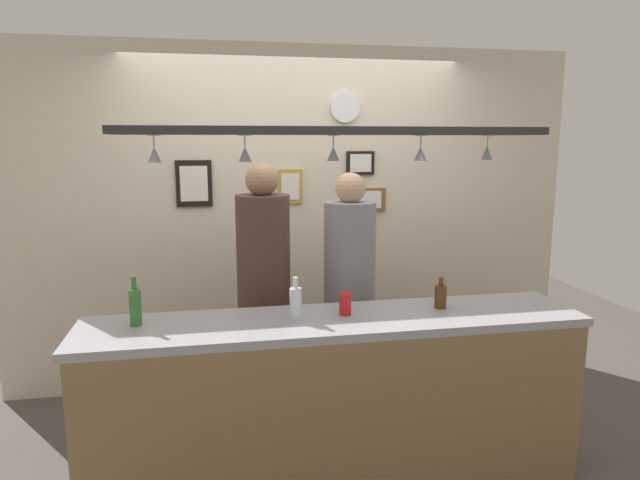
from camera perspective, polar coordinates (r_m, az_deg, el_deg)
The scene contains 20 objects.
ground_plane at distance 3.74m, azimuth 0.31°, elevation -20.41°, with size 8.00×8.00×0.00m, color #4C4742.
back_wall at distance 4.34m, azimuth -2.50°, elevation 2.22°, with size 4.40×0.06×2.60m, color beige.
bar_counter at distance 3.00m, azimuth 2.25°, elevation -14.40°, with size 2.70×0.55×0.96m.
overhead_glass_rack at distance 2.92m, azimuth 1.51°, elevation 11.06°, with size 2.20×0.36×0.04m, color black.
hanging_wineglass_far_left at distance 2.84m, azimuth -16.53°, elevation 8.42°, with size 0.07×0.07×0.13m.
hanging_wineglass_left at distance 2.87m, azimuth -7.66°, elevation 8.76°, with size 0.07×0.07×0.13m.
hanging_wineglass_center_left at distance 2.96m, azimuth 1.38°, elevation 8.89°, with size 0.07×0.07×0.13m.
hanging_wineglass_center at distance 3.02m, azimuth 10.21°, elevation 8.76°, with size 0.07×0.07×0.13m.
hanging_wineglass_center_right at distance 3.27m, azimuth 16.66°, elevation 8.60°, with size 0.07×0.07×0.13m.
person_left_brown_shirt at distance 3.59m, azimuth -5.76°, elevation -3.33°, with size 0.34×0.34×1.76m.
person_middle_grey_shirt at distance 3.70m, azimuth 3.02°, elevation -3.57°, with size 0.34×0.34×1.70m.
bottle_beer_green_import at distance 3.02m, azimuth -18.32°, elevation -6.40°, with size 0.06×0.06×0.26m.
bottle_soda_clear at distance 2.97m, azimuth -2.50°, elevation -6.39°, with size 0.06×0.06×0.23m.
bottle_beer_brown_stubby at distance 3.24m, azimuth 12.19°, elevation -5.58°, with size 0.07×0.07×0.18m.
drink_can at distance 3.06m, azimuth 2.59°, elevation -6.52°, with size 0.07×0.07×0.12m, color red.
picture_frame_caricature at distance 4.22m, azimuth -12.72°, elevation 5.63°, with size 0.26×0.02×0.34m.
picture_frame_lower_pair at distance 4.40m, azimuth 4.80°, elevation 4.11°, with size 0.30×0.02×0.18m.
picture_frame_crest at distance 4.26m, azimuth -3.05°, elevation 5.47°, with size 0.18×0.02×0.26m.
picture_frame_upper_small at distance 4.36m, azimuth 4.14°, elevation 7.84°, with size 0.22×0.02×0.18m.
wall_clock at distance 4.33m, azimuth 2.57°, elevation 13.32°, with size 0.22×0.22×0.03m, color white.
Camera 1 is at (-0.63, -3.15, 1.91)m, focal length 31.39 mm.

